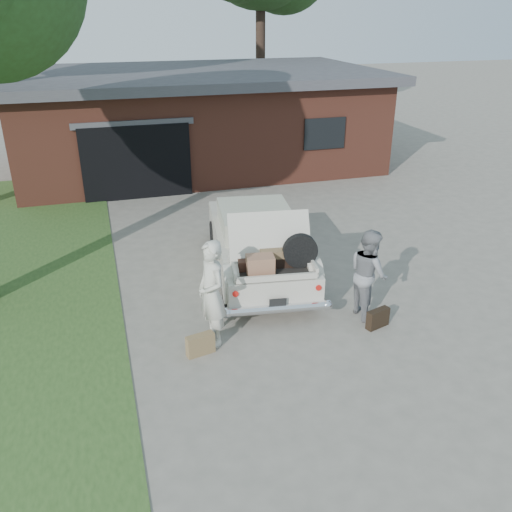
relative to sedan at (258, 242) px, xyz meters
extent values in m
plane|color=gray|center=(-0.49, -2.10, -0.70)|extent=(90.00, 90.00, 0.00)
cube|color=brown|center=(0.51, 9.40, 0.80)|extent=(12.00, 7.00, 3.00)
cube|color=#4C4C51|center=(0.51, 9.40, 2.45)|extent=(12.80, 7.80, 0.30)
cube|color=black|center=(-1.99, 5.95, 0.40)|extent=(3.20, 0.30, 2.20)
cube|color=#4C4C51|center=(-1.99, 5.88, 1.55)|extent=(3.50, 0.12, 0.18)
cube|color=black|center=(4.01, 5.88, 0.90)|extent=(1.40, 0.08, 1.00)
cylinder|color=#38281E|center=(4.79, 15.48, 2.52)|extent=(0.44, 0.44, 6.43)
cube|color=beige|center=(0.01, 0.05, -0.12)|extent=(2.35, 4.78, 0.60)
cube|color=#B7B7A1|center=(0.04, 0.33, 0.40)|extent=(1.75, 2.02, 0.48)
cube|color=black|center=(0.16, 1.19, 0.39)|extent=(1.42, 0.27, 0.40)
cube|color=black|center=(-0.07, -0.54, 0.39)|extent=(1.42, 0.27, 0.40)
cylinder|color=black|center=(-1.00, -1.38, -0.39)|extent=(0.28, 0.63, 0.61)
cylinder|color=black|center=(0.59, -1.60, -0.39)|extent=(0.28, 0.63, 0.61)
cylinder|color=black|center=(-0.58, 1.71, -0.39)|extent=(0.28, 0.63, 0.61)
cylinder|color=black|center=(1.02, 1.49, -0.39)|extent=(0.28, 0.63, 0.61)
cylinder|color=silver|center=(-0.31, -2.26, -0.33)|extent=(1.88, 0.42, 0.17)
cylinder|color=#A5140F|center=(-1.05, -2.10, 0.02)|extent=(0.12, 0.11, 0.11)
cylinder|color=#A5140F|center=(0.44, -2.30, 0.02)|extent=(0.12, 0.11, 0.11)
cube|color=black|center=(-0.31, -2.28, -0.19)|extent=(0.31, 0.06, 0.16)
cube|color=black|center=(-0.23, -1.67, 0.19)|extent=(1.54, 1.19, 0.04)
cube|color=beige|center=(-0.96, -1.57, 0.29)|extent=(0.19, 1.01, 0.17)
cube|color=beige|center=(0.50, -1.77, 0.29)|extent=(0.19, 1.01, 0.17)
cube|color=beige|center=(-0.30, -2.17, 0.25)|extent=(1.46, 0.25, 0.11)
cube|color=beige|center=(-0.20, -1.43, 0.67)|extent=(1.60, 0.75, 0.94)
cube|color=#42271C|center=(-0.56, -1.57, 0.31)|extent=(0.63, 0.45, 0.19)
cube|color=#9E6C50|center=(-0.51, -1.85, 0.38)|extent=(0.54, 0.39, 0.34)
cube|color=black|center=(-0.13, -1.56, 0.30)|extent=(0.65, 0.47, 0.19)
cube|color=olive|center=(-0.20, -1.59, 0.46)|extent=(0.50, 0.36, 0.16)
cylinder|color=black|center=(0.27, -1.79, 0.54)|extent=(0.66, 0.23, 0.65)
imported|color=beige|center=(-1.53, -2.40, 0.24)|extent=(0.61, 0.77, 1.88)
imported|color=gray|center=(1.43, -2.31, 0.16)|extent=(0.65, 0.83, 1.70)
cube|color=olive|center=(-1.82, -2.72, -0.51)|extent=(0.50, 0.26, 0.37)
cube|color=black|center=(1.43, -2.80, -0.52)|extent=(0.48, 0.28, 0.35)
camera|label=1|loc=(-3.09, -10.24, 4.60)|focal=38.00mm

